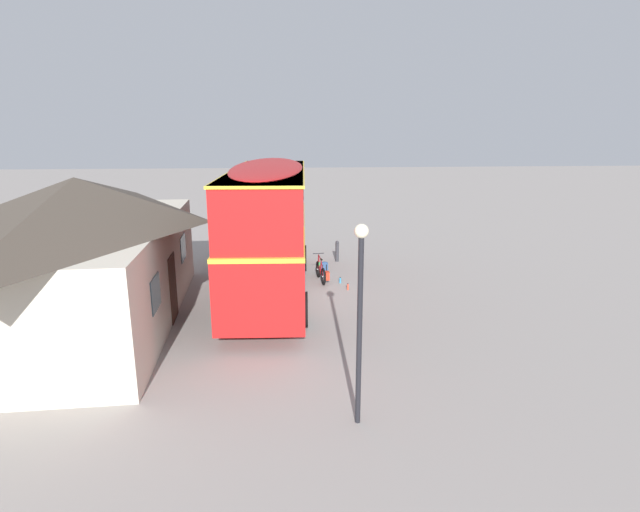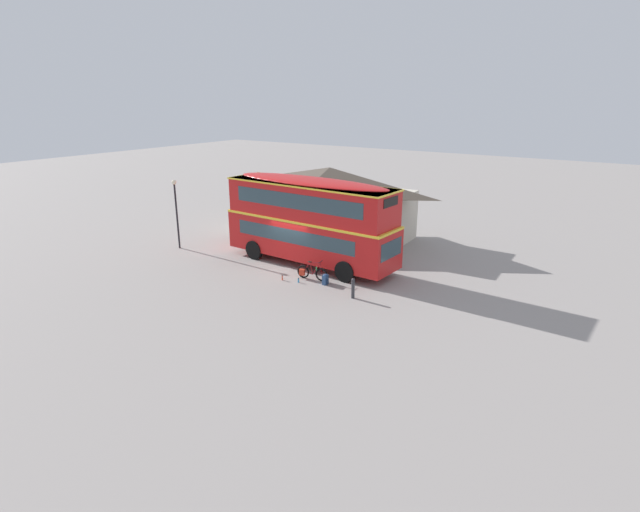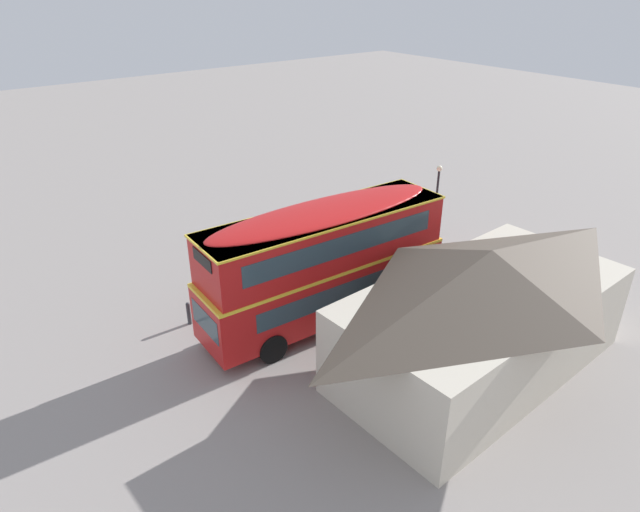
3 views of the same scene
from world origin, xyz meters
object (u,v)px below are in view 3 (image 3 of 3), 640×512
at_px(backpack_on_ground, 244,309).
at_px(water_bottle_red_squeeze, 278,289).
at_px(double_decker_bus, 325,260).
at_px(touring_bicycle, 267,301).
at_px(water_bottle_blue_sports, 264,297).
at_px(street_lamp, 437,197).
at_px(kerb_bollard, 189,313).

height_order(backpack_on_ground, water_bottle_red_squeeze, backpack_on_ground).
bearing_deg(double_decker_bus, touring_bicycle, -54.18).
relative_size(water_bottle_blue_sports, street_lamp, 0.06).
distance_m(backpack_on_ground, kerb_bollard, 2.18).
distance_m(water_bottle_blue_sports, street_lamp, 9.96).
bearing_deg(water_bottle_red_squeeze, double_decker_bus, 95.62).
xyz_separation_m(double_decker_bus, backpack_on_ground, (2.43, -2.18, -2.37)).
xyz_separation_m(touring_bicycle, water_bottle_red_squeeze, (-1.15, -0.91, -0.25)).
xyz_separation_m(water_bottle_red_squeeze, street_lamp, (-8.73, 0.95, 2.51)).
height_order(water_bottle_red_squeeze, street_lamp, street_lamp).
height_order(water_bottle_blue_sports, kerb_bollard, kerb_bollard).
height_order(street_lamp, kerb_bollard, street_lamp).
relative_size(backpack_on_ground, street_lamp, 0.13).
bearing_deg(kerb_bollard, backpack_on_ground, 159.42).
xyz_separation_m(touring_bicycle, backpack_on_ground, (1.00, -0.20, -0.09)).
distance_m(water_bottle_red_squeeze, kerb_bollard, 4.19).
bearing_deg(street_lamp, backpack_on_ground, -1.24).
relative_size(double_decker_bus, water_bottle_red_squeeze, 39.19).
bearing_deg(water_bottle_blue_sports, backpack_on_ground, 22.44).
bearing_deg(water_bottle_blue_sports, street_lamp, 175.49).
bearing_deg(water_bottle_red_squeeze, street_lamp, 173.80).
relative_size(touring_bicycle, kerb_bollard, 1.78).
relative_size(touring_bicycle, water_bottle_red_squeeze, 6.67).
bearing_deg(water_bottle_blue_sports, water_bottle_red_squeeze, -167.81).
bearing_deg(water_bottle_red_squeeze, kerb_bollard, -0.66).
relative_size(water_bottle_blue_sports, kerb_bollard, 0.25).
height_order(touring_bicycle, backpack_on_ground, touring_bicycle).
xyz_separation_m(double_decker_bus, water_bottle_red_squeeze, (0.28, -2.89, -2.52)).
distance_m(touring_bicycle, water_bottle_blue_sports, 0.81).
distance_m(backpack_on_ground, water_bottle_blue_sports, 1.38).
bearing_deg(touring_bicycle, water_bottle_red_squeeze, -141.63).
height_order(double_decker_bus, backpack_on_ground, double_decker_bus).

